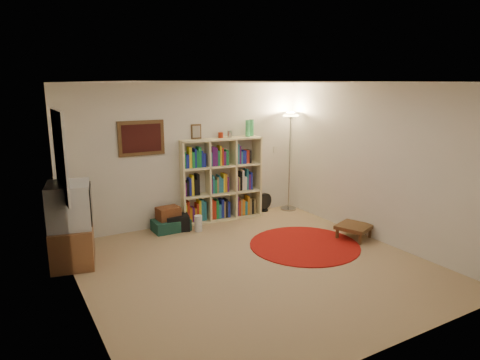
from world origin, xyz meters
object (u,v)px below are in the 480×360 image
(side_table, at_px, (354,227))
(suitcase, at_px, (171,225))
(floor_lamp, at_px, (290,129))
(floor_fan, at_px, (265,202))
(tv_stand, at_px, (71,225))
(bookshelf, at_px, (219,180))

(side_table, bearing_deg, suitcase, 142.95)
(floor_lamp, relative_size, floor_fan, 5.33)
(floor_lamp, xyz_separation_m, tv_stand, (-4.20, -0.64, -1.06))
(bookshelf, bearing_deg, tv_stand, -157.49)
(floor_fan, height_order, side_table, floor_fan)
(floor_lamp, height_order, tv_stand, floor_lamp)
(floor_lamp, distance_m, side_table, 2.36)
(bookshelf, relative_size, floor_lamp, 0.94)
(bookshelf, relative_size, tv_stand, 1.57)
(suitcase, xyz_separation_m, side_table, (2.46, -1.86, 0.09))
(floor_fan, relative_size, tv_stand, 0.31)
(floor_lamp, bearing_deg, bookshelf, 173.21)
(floor_fan, distance_m, suitcase, 2.04)
(bookshelf, bearing_deg, suitcase, -163.63)
(suitcase, distance_m, side_table, 3.09)
(tv_stand, relative_size, suitcase, 1.89)
(floor_lamp, bearing_deg, tv_stand, -171.36)
(floor_fan, xyz_separation_m, tv_stand, (-3.72, -0.78, 0.38))
(suitcase, bearing_deg, floor_lamp, -0.11)
(floor_lamp, distance_m, tv_stand, 4.38)
(bookshelf, xyz_separation_m, tv_stand, (-2.72, -0.81, -0.18))
(bookshelf, distance_m, floor_fan, 1.14)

